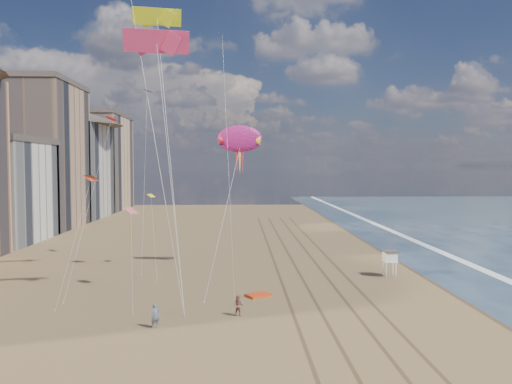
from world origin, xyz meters
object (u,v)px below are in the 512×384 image
at_px(grounded_kite, 258,295).
at_px(show_kite, 240,139).
at_px(lifeguard_stand, 390,257).
at_px(kite_flyer_b, 238,306).
at_px(kite_flyer_a, 155,316).

distance_m(grounded_kite, show_kite, 19.70).
bearing_deg(lifeguard_stand, kite_flyer_b, -140.12).
bearing_deg(lifeguard_stand, kite_flyer_a, -143.93).
relative_size(show_kite, kite_flyer_a, 10.84).
bearing_deg(show_kite, kite_flyer_b, -90.52).
bearing_deg(show_kite, lifeguard_stand, -14.61).
bearing_deg(grounded_kite, kite_flyer_a, -164.76).
height_order(grounded_kite, show_kite, show_kite).
relative_size(show_kite, kite_flyer_b, 12.00).
xyz_separation_m(lifeguard_stand, kite_flyer_a, (-23.11, -16.83, -1.29)).
bearing_deg(kite_flyer_a, lifeguard_stand, 4.80).
distance_m(show_kite, kite_flyer_b, 23.48).
relative_size(grounded_kite, show_kite, 0.11).
height_order(lifeguard_stand, kite_flyer_b, lifeguard_stand).
bearing_deg(kite_flyer_a, grounded_kite, 16.20).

